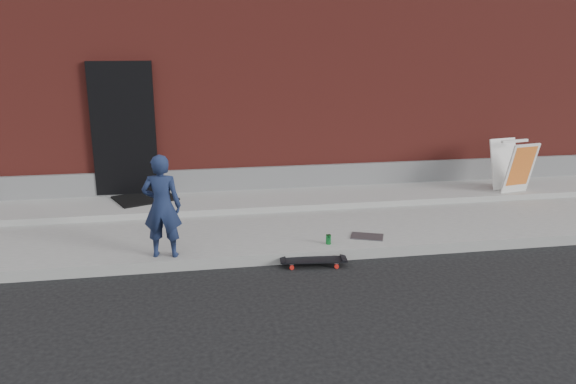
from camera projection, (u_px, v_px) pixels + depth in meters
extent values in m
plane|color=black|center=(309.00, 263.00, 7.46)|extent=(80.00, 80.00, 0.00)
cube|color=gray|center=(290.00, 222.00, 8.87)|extent=(20.00, 3.00, 0.15)
cube|color=gray|center=(281.00, 199.00, 9.69)|extent=(20.00, 1.20, 0.10)
cube|color=maroon|center=(250.00, 55.00, 13.45)|extent=(20.00, 8.00, 5.00)
cube|color=slate|center=(276.00, 177.00, 10.16)|extent=(20.00, 0.10, 0.40)
cube|color=black|center=(124.00, 129.00, 9.48)|extent=(1.05, 0.12, 2.25)
imported|color=#172241|center=(162.00, 206.00, 7.13)|extent=(0.53, 0.39, 1.35)
cylinder|color=red|center=(334.00, 261.00, 7.45)|extent=(0.06, 0.04, 0.06)
cylinder|color=red|center=(337.00, 266.00, 7.27)|extent=(0.06, 0.04, 0.06)
cylinder|color=red|center=(291.00, 262.00, 7.41)|extent=(0.06, 0.04, 0.06)
cylinder|color=red|center=(292.00, 267.00, 7.24)|extent=(0.06, 0.04, 0.06)
cube|color=#A7A7AB|center=(336.00, 261.00, 7.35)|extent=(0.07, 0.19, 0.02)
cube|color=#A7A7AB|center=(291.00, 262.00, 7.32)|extent=(0.07, 0.19, 0.02)
cube|color=black|center=(314.00, 260.00, 7.33)|extent=(0.86, 0.30, 0.02)
cube|color=silver|center=(520.00, 168.00, 9.74)|extent=(0.59, 0.35, 0.90)
cube|color=silver|center=(504.00, 164.00, 10.11)|extent=(0.59, 0.35, 0.90)
cube|color=yellow|center=(521.00, 171.00, 9.73)|extent=(0.49, 0.27, 0.71)
cube|color=silver|center=(515.00, 141.00, 9.81)|extent=(0.55, 0.15, 0.05)
cylinder|color=#1A8335|center=(328.00, 239.00, 7.71)|extent=(0.09, 0.09, 0.13)
cube|color=black|center=(145.00, 198.00, 9.51)|extent=(1.17, 1.08, 0.03)
cube|color=#4A4A4E|center=(367.00, 236.00, 7.99)|extent=(0.53, 0.44, 0.01)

